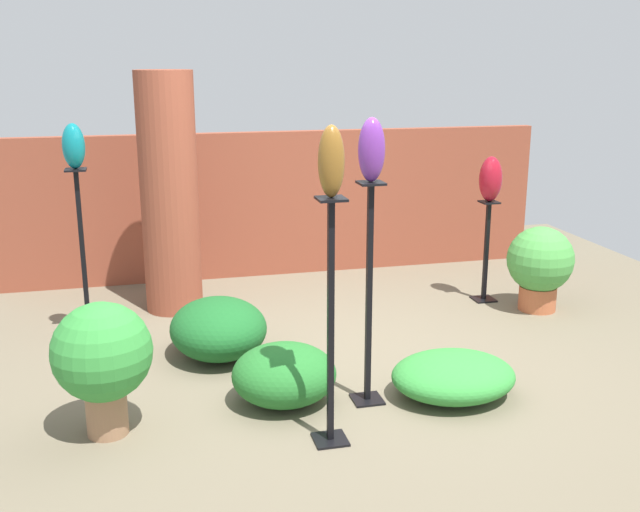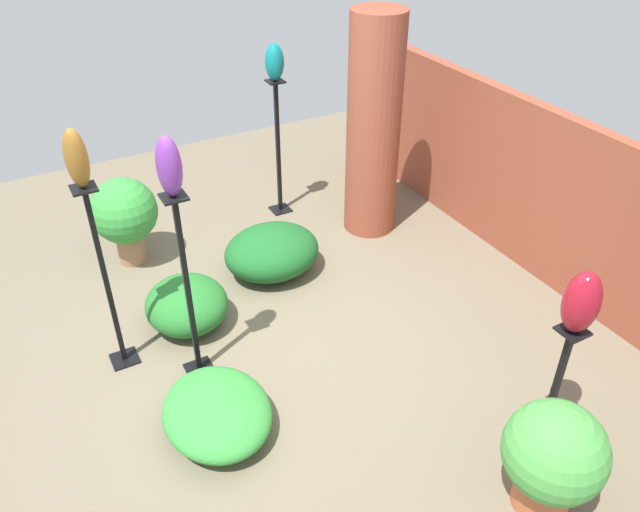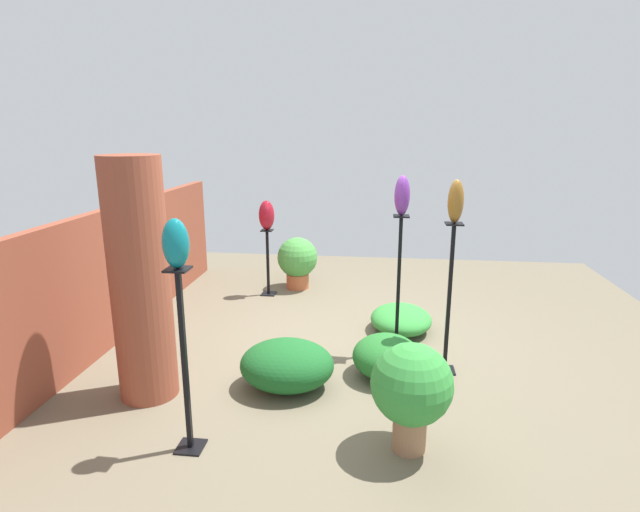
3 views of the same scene
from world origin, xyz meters
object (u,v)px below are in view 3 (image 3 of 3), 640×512
object	(u,v)px
pedestal_violet	(398,291)
art_vase_violet	(402,195)
art_vase_teal	(176,244)
potted_plant_mid_right	(297,260)
brick_pillar	(140,281)
pedestal_bronze	(449,305)
potted_plant_front_right	(412,388)
pedestal_ruby	(268,266)
art_vase_ruby	(267,215)
pedestal_teal	(185,369)
art_vase_bronze	(456,201)

from	to	relation	value
pedestal_violet	art_vase_violet	bearing A→B (deg)	0.00
pedestal_violet	art_vase_violet	size ratio (longest dim) A/B	3.73
art_vase_teal	potted_plant_mid_right	size ratio (longest dim) A/B	0.45
brick_pillar	pedestal_bronze	size ratio (longest dim) A/B	1.43
art_vase_teal	potted_plant_front_right	bearing A→B (deg)	-83.56
pedestal_ruby	potted_plant_front_right	bearing A→B (deg)	-151.70
pedestal_ruby	art_vase_teal	distance (m)	3.76
art_vase_violet	art_vase_teal	size ratio (longest dim) A/B	1.15
brick_pillar	art_vase_ruby	bearing A→B (deg)	-9.12
brick_pillar	pedestal_teal	size ratio (longest dim) A/B	1.51
pedestal_violet	pedestal_bronze	world-z (taller)	pedestal_bronze
art_vase_ruby	pedestal_teal	bearing A→B (deg)	-176.85
pedestal_bronze	art_vase_violet	distance (m)	1.16
art_vase_violet	brick_pillar	bearing A→B (deg)	117.10
brick_pillar	potted_plant_front_right	bearing A→B (deg)	-103.24
art_vase_violet	potted_plant_mid_right	bearing A→B (deg)	34.35
pedestal_bronze	potted_plant_mid_right	size ratio (longest dim) A/B	1.93
potted_plant_front_right	potted_plant_mid_right	xyz separation A→B (m)	(3.74, 1.46, -0.07)
brick_pillar	pedestal_ruby	distance (m)	2.96
art_vase_bronze	potted_plant_mid_right	size ratio (longest dim) A/B	0.52
pedestal_ruby	art_vase_violet	xyz separation A→B (m)	(-1.71, -1.78, 1.25)
art_vase_teal	potted_plant_mid_right	world-z (taller)	art_vase_teal
art_vase_teal	potted_plant_mid_right	xyz separation A→B (m)	(3.92, -0.17, -1.14)
art_vase_violet	potted_plant_mid_right	world-z (taller)	art_vase_violet
pedestal_teal	potted_plant_front_right	size ratio (longest dim) A/B	1.68
art_vase_ruby	brick_pillar	bearing A→B (deg)	170.88
art_vase_ruby	potted_plant_mid_right	distance (m)	0.88
pedestal_bronze	art_vase_teal	xyz separation A→B (m)	(-1.48, 2.04, 0.89)
brick_pillar	art_vase_teal	bearing A→B (deg)	-137.76
art_vase_violet	art_vase_bronze	world-z (taller)	art_vase_bronze
pedestal_violet	pedestal_bronze	bearing A→B (deg)	-129.10
art_vase_violet	art_vase_bronze	size ratio (longest dim) A/B	1.00
art_vase_violet	pedestal_ruby	bearing A→B (deg)	46.07
pedestal_teal	pedestal_ruby	bearing A→B (deg)	3.15
art_vase_ruby	pedestal_bronze	bearing A→B (deg)	-132.98
potted_plant_mid_right	art_vase_bronze	bearing A→B (deg)	-142.46
art_vase_violet	potted_plant_front_right	distance (m)	2.05
art_vase_bronze	art_vase_teal	bearing A→B (deg)	125.99
potted_plant_mid_right	pedestal_violet	bearing A→B (deg)	-145.65
pedestal_ruby	art_vase_ruby	size ratio (longest dim) A/B	2.31
brick_pillar	art_vase_violet	distance (m)	2.58
pedestal_teal	art_vase_violet	xyz separation A→B (m)	(1.86, -1.58, 1.03)
art_vase_bronze	art_vase_ruby	xyz separation A→B (m)	(2.09, 2.24, -0.53)
art_vase_bronze	pedestal_teal	bearing A→B (deg)	125.99
pedestal_ruby	art_vase_ruby	xyz separation A→B (m)	(0.00, 0.00, 0.73)
pedestal_ruby	art_vase_ruby	distance (m)	0.73
art_vase_ruby	art_vase_teal	size ratio (longest dim) A/B	1.19
pedestal_ruby	potted_plant_mid_right	xyz separation A→B (m)	(0.35, -0.37, 0.00)
pedestal_bronze	pedestal_teal	bearing A→B (deg)	125.99
pedestal_violet	potted_plant_mid_right	distance (m)	2.51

